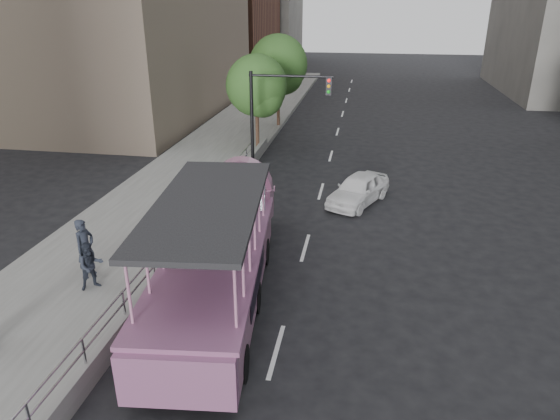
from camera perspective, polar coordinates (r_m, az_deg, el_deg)
The scene contains 12 objects.
ground at distance 15.22m, azimuth -2.83°, elevation -10.77°, with size 160.00×160.00×0.00m, color black.
sidewalk at distance 25.35m, azimuth -10.67°, elevation 3.36°, with size 5.50×80.00×0.30m, color #A2A29C.
kerb_wall at distance 17.47m, azimuth -11.50°, elevation -4.70°, with size 0.24×30.00×0.36m, color #979792.
guardrail at distance 17.18m, azimuth -11.67°, elevation -2.74°, with size 0.07×22.00×0.71m.
duck_boat at distance 15.48m, azimuth -6.76°, elevation -4.64°, with size 3.70×10.90×3.55m.
car at distance 22.50m, azimuth 8.95°, elevation 2.38°, with size 1.58×3.92×1.34m, color white.
pedestrian_near at distance 16.79m, azimuth -21.36°, elevation -4.08°, with size 0.71×0.46×1.93m, color #262C38.
pedestrian_mid at distance 16.12m, azimuth -20.82°, elevation -5.95°, with size 0.74×0.58×1.53m, color #262C38.
parking_sign at distance 17.67m, azimuth -9.82°, elevation 0.50°, with size 0.16×0.64×2.90m.
traffic_signal at distance 25.75m, azimuth -0.62°, elevation 11.79°, with size 4.20×0.32×5.20m.
street_tree_near at distance 29.32m, azimuth -2.53°, elevation 13.75°, with size 3.52×3.52×5.72m.
street_tree_far at distance 35.05m, azimuth -0.05°, elevation 16.05°, with size 3.97×3.97×6.45m.
Camera 1 is at (2.90, -12.36, 8.40)m, focal length 32.00 mm.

